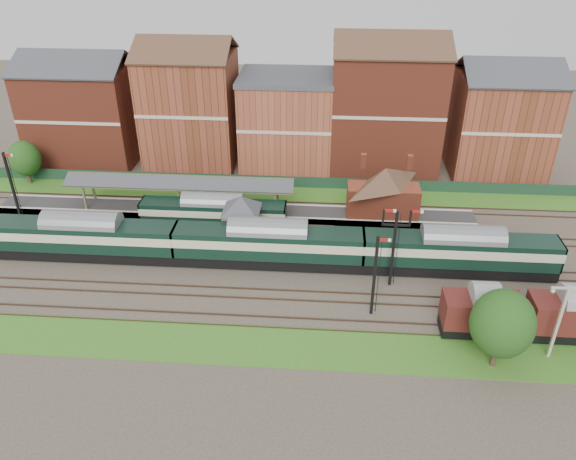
# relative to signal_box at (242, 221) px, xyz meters

# --- Properties ---
(ground) EXTENTS (160.00, 160.00, 0.00)m
(ground) POSITION_rel_signal_box_xyz_m (3.00, -3.25, -3.19)
(ground) COLOR #473D33
(ground) RESTS_ON ground
(grass_back) EXTENTS (90.00, 4.50, 0.06)m
(grass_back) POSITION_rel_signal_box_xyz_m (3.00, 12.75, -3.16)
(grass_back) COLOR #2D6619
(grass_back) RESTS_ON ground
(grass_front) EXTENTS (90.00, 5.00, 0.06)m
(grass_front) POSITION_rel_signal_box_xyz_m (3.00, -15.25, -3.16)
(grass_front) COLOR #2D6619
(grass_front) RESTS_ON ground
(fence) EXTENTS (90.00, 0.12, 1.50)m
(fence) POSITION_rel_signal_box_xyz_m (3.00, 14.75, -2.44)
(fence) COLOR #193823
(fence) RESTS_ON ground
(platform) EXTENTS (55.00, 3.40, 1.00)m
(platform) POSITION_rel_signal_box_xyz_m (-2.00, 6.50, -2.69)
(platform) COLOR #2D2D2D
(platform) RESTS_ON ground
(signal_box) EXTENTS (5.40, 5.40, 6.00)m
(signal_box) POSITION_rel_signal_box_xyz_m (0.00, 0.00, 0.00)
(signal_box) COLOR #657755
(signal_box) RESTS_ON ground
(brick_hut) EXTENTS (3.20, 2.64, 2.94)m
(brick_hut) POSITION_rel_signal_box_xyz_m (8.00, 0.00, -2.00)
(brick_hut) COLOR brown
(brick_hut) RESTS_ON ground
(station_building) EXTENTS (8.10, 8.10, 5.90)m
(station_building) POSITION_rel_signal_box_xyz_m (15.00, 6.50, 0.76)
(station_building) COLOR brown
(station_building) RESTS_ON platform
(canopy) EXTENTS (26.00, 3.89, 4.08)m
(canopy) POSITION_rel_signal_box_xyz_m (-8.00, 6.50, 1.39)
(canopy) COLOR brown
(canopy) RESTS_ON platform
(semaphore_bracket) EXTENTS (3.60, 0.25, 8.18)m
(semaphore_bracket) POSITION_rel_signal_box_xyz_m (15.04, -5.75, 1.44)
(semaphore_bracket) COLOR black
(semaphore_bracket) RESTS_ON ground
(semaphore_platform_end) EXTENTS (1.23, 0.25, 8.00)m
(semaphore_platform_end) POSITION_rel_signal_box_xyz_m (-26.98, 4.75, 0.96)
(semaphore_platform_end) COLOR black
(semaphore_platform_end) RESTS_ON ground
(semaphore_siding) EXTENTS (1.23, 0.25, 8.00)m
(semaphore_siding) POSITION_rel_signal_box_xyz_m (13.02, -10.25, 0.96)
(semaphore_siding) COLOR black
(semaphore_siding) RESTS_ON ground
(yard_lamp) EXTENTS (2.60, 0.22, 7.00)m
(yard_lamp) POSITION_rel_signal_box_xyz_m (27.00, -14.75, 0.79)
(yard_lamp) COLOR beige
(yard_lamp) RESTS_ON ground
(town_backdrop) EXTENTS (69.00, 10.00, 16.00)m
(town_backdrop) POSITION_rel_signal_box_xyz_m (2.82, 21.75, 3.81)
(town_backdrop) COLOR brown
(town_backdrop) RESTS_ON ground
(dmu_train) EXTENTS (56.14, 2.95, 4.31)m
(dmu_train) POSITION_rel_signal_box_xyz_m (3.08, -3.25, -0.67)
(dmu_train) COLOR black
(dmu_train) RESTS_ON ground
(platform_railcar) EXTENTS (16.04, 2.53, 3.69)m
(platform_railcar) POSITION_rel_signal_box_xyz_m (-3.69, 3.25, -1.01)
(platform_railcar) COLOR black
(platform_railcar) RESTS_ON ground
(goods_van_a) EXTENTS (6.67, 2.89, 4.05)m
(goods_van_a) POSITION_rel_signal_box_xyz_m (29.09, -12.25, -0.91)
(goods_van_a) COLOR black
(goods_van_a) RESTS_ON ground
(goods_van_b) EXTENTS (6.42, 2.78, 3.89)m
(goods_van_b) POSITION_rel_signal_box_xyz_m (21.89, -12.25, -0.99)
(goods_van_b) COLOR black
(goods_van_b) RESTS_ON ground
(tree_far) EXTENTS (4.83, 4.83, 7.05)m
(tree_far) POSITION_rel_signal_box_xyz_m (22.25, -16.14, 1.07)
(tree_far) COLOR #382619
(tree_far) RESTS_ON ground
(tree_back) EXTENTS (3.97, 3.97, 5.80)m
(tree_back) POSITION_rel_signal_box_xyz_m (-29.91, 13.39, 0.31)
(tree_back) COLOR #382619
(tree_back) RESTS_ON ground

